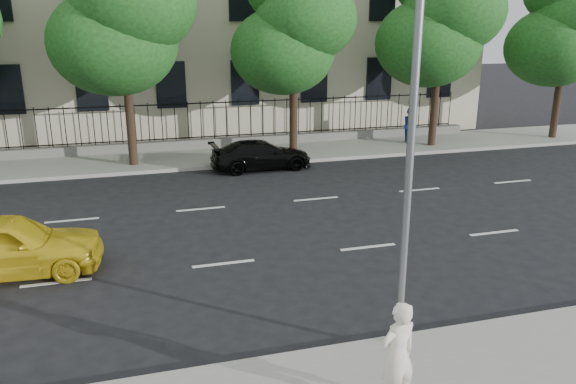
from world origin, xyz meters
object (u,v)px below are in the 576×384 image
yellow_taxi (5,246)px  black_sedan (261,155)px  street_light (400,70)px  woman_near (398,355)px

yellow_taxi → black_sedan: 11.64m
black_sedan → street_light: bearing=175.6°
street_light → woman_near: (-0.83, -2.10, -4.11)m
street_light → yellow_taxi: street_light is taller
woman_near → black_sedan: bearing=-108.6°
black_sedan → woman_near: (-1.44, -15.36, 0.43)m
street_light → woman_near: 4.68m
black_sedan → woman_near: bearing=172.9°
street_light → black_sedan: (0.61, 13.27, -4.54)m
black_sedan → woman_near: woman_near is taller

